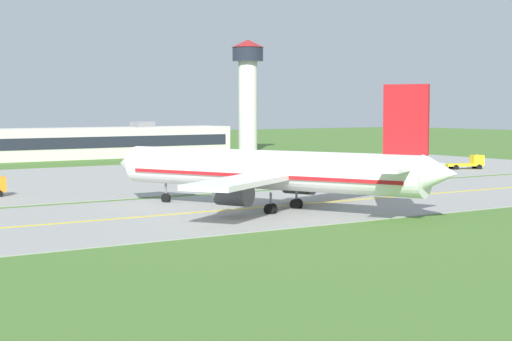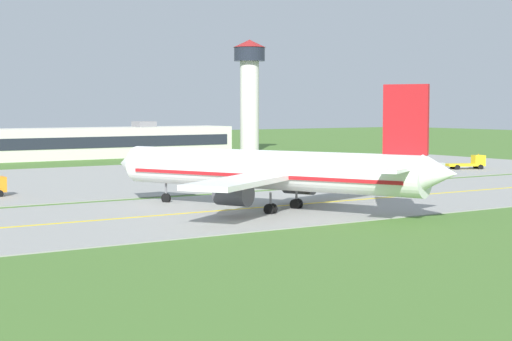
{
  "view_description": "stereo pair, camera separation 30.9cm",
  "coord_description": "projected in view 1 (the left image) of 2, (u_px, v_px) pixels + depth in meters",
  "views": [
    {
      "loc": [
        -56.91,
        -74.53,
        10.74
      ],
      "look_at": [
        -6.53,
        -0.06,
        4.0
      ],
      "focal_mm": 60.97,
      "sensor_mm": 36.0,
      "label": 1
    },
    {
      "loc": [
        -56.66,
        -74.7,
        10.74
      ],
      "look_at": [
        -6.53,
        -0.06,
        4.0
      ],
      "focal_mm": 60.97,
      "sensor_mm": 36.0,
      "label": 2
    }
  ],
  "objects": [
    {
      "name": "service_truck_fuel",
      "position": [
        470.0,
        162.0,
        145.96
      ],
      "size": [
        6.67,
        4.52,
        2.59
      ],
      "color": "yellow",
      "rests_on": "ground"
    },
    {
      "name": "airplane_lead",
      "position": [
        271.0,
        171.0,
        88.25
      ],
      "size": [
        31.01,
        37.51,
        12.7
      ],
      "color": "white",
      "rests_on": "ground"
    },
    {
      "name": "taxiway_strip",
      "position": [
        305.0,
        204.0,
        94.15
      ],
      "size": [
        240.0,
        28.0,
        0.1
      ],
      "primitive_type": "cube",
      "color": "gray",
      "rests_on": "ground"
    },
    {
      "name": "taxiway_centreline",
      "position": [
        305.0,
        204.0,
        94.15
      ],
      "size": [
        220.0,
        0.6,
        0.01
      ],
      "primitive_type": "cube",
      "color": "yellow",
      "rests_on": "taxiway_strip"
    },
    {
      "name": "control_tower",
      "position": [
        248.0,
        84.0,
        202.47
      ],
      "size": [
        7.6,
        7.6,
        26.02
      ],
      "color": "silver",
      "rests_on": "ground"
    },
    {
      "name": "traffic_cone_near_edge",
      "position": [
        217.0,
        195.0,
        101.31
      ],
      "size": [
        0.44,
        0.44,
        0.6
      ],
      "primitive_type": "cone",
      "color": "orange",
      "rests_on": "ground"
    },
    {
      "name": "apron_pad",
      "position": [
        192.0,
        175.0,
        134.43
      ],
      "size": [
        140.0,
        52.0,
        0.1
      ],
      "primitive_type": "cube",
      "color": "gray",
      "rests_on": "ground"
    },
    {
      "name": "terminal_building",
      "position": [
        88.0,
        143.0,
        177.26
      ],
      "size": [
        62.78,
        10.16,
        7.39
      ],
      "color": "beige",
      "rests_on": "ground"
    },
    {
      "name": "ground_plane",
      "position": [
        305.0,
        205.0,
        94.16
      ],
      "size": [
        500.0,
        500.0,
        0.0
      ],
      "primitive_type": "plane",
      "color": "#47702D"
    }
  ]
}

